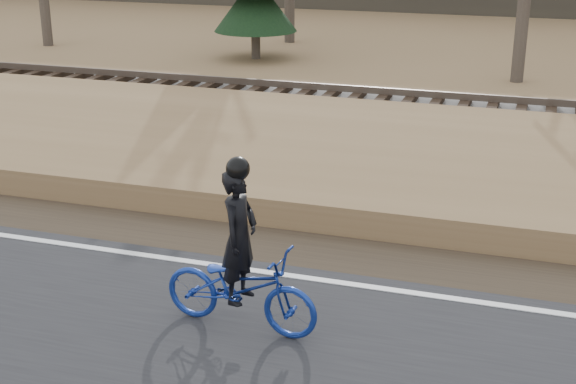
% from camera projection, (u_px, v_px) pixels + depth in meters
% --- Properties ---
extents(ground, '(120.00, 120.00, 0.00)m').
position_uv_depth(ground, '(484.00, 315.00, 9.50)').
color(ground, olive).
rests_on(ground, ground).
extents(edge_line, '(120.00, 0.12, 0.01)m').
position_uv_depth(edge_line, '(486.00, 303.00, 9.66)').
color(edge_line, silver).
rests_on(edge_line, road).
extents(shoulder, '(120.00, 1.60, 0.04)m').
position_uv_depth(shoulder, '(492.00, 272.00, 10.57)').
color(shoulder, '#473A2B').
rests_on(shoulder, ground).
extents(embankment, '(120.00, 5.00, 0.44)m').
position_uv_depth(embankment, '(508.00, 187.00, 13.19)').
color(embankment, olive).
rests_on(embankment, ground).
extents(ballast, '(120.00, 3.00, 0.45)m').
position_uv_depth(ballast, '(519.00, 129.00, 16.59)').
color(ballast, slate).
rests_on(ballast, ground).
extents(railroad, '(120.00, 2.40, 0.29)m').
position_uv_depth(railroad, '(520.00, 115.00, 16.49)').
color(railroad, black).
rests_on(railroad, ballast).
extents(cyclist, '(1.91, 0.81, 2.02)m').
position_uv_depth(cyclist, '(240.00, 276.00, 8.92)').
color(cyclist, navy).
rests_on(cyclist, road).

